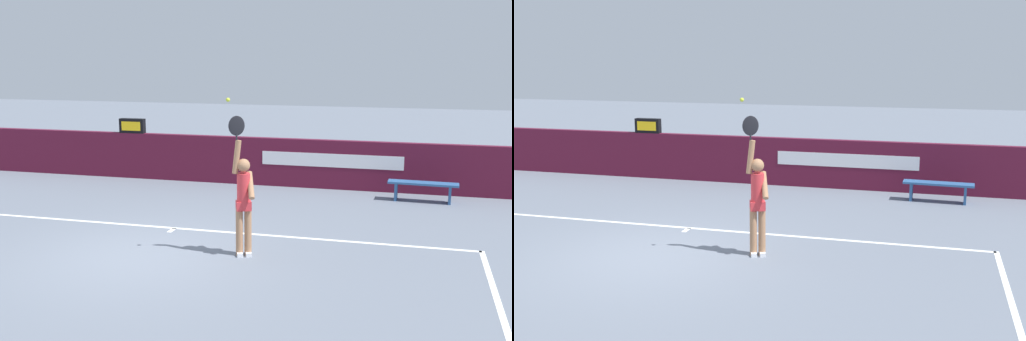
# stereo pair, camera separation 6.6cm
# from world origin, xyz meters

# --- Properties ---
(ground_plane) EXTENTS (60.00, 60.00, 0.00)m
(ground_plane) POSITION_xyz_m (0.00, 0.00, 0.00)
(ground_plane) COLOR slate
(court_lines) EXTENTS (11.95, 6.03, 0.00)m
(court_lines) POSITION_xyz_m (0.00, -1.19, 0.00)
(court_lines) COLOR white
(court_lines) RESTS_ON ground
(back_wall) EXTENTS (16.43, 0.21, 1.28)m
(back_wall) POSITION_xyz_m (0.01, 6.20, 0.64)
(back_wall) COLOR #4E1127
(back_wall) RESTS_ON ground
(speed_display) EXTENTS (0.73, 0.20, 0.40)m
(speed_display) POSITION_xyz_m (-3.03, 6.20, 1.48)
(speed_display) COLOR black
(speed_display) RESTS_ON back_wall
(tennis_player) EXTENTS (0.51, 0.43, 2.48)m
(tennis_player) POSITION_xyz_m (1.82, 0.50, 1.03)
(tennis_player) COLOR #A57350
(tennis_player) RESTS_ON ground
(tennis_ball) EXTENTS (0.07, 0.07, 0.07)m
(tennis_ball) POSITION_xyz_m (1.61, 0.32, 2.76)
(tennis_ball) COLOR #CBDD31
(courtside_bench_near) EXTENTS (1.65, 0.44, 0.48)m
(courtside_bench_near) POSITION_xyz_m (4.91, 5.33, 0.37)
(courtside_bench_near) COLOR #2B558B
(courtside_bench_near) RESTS_ON ground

